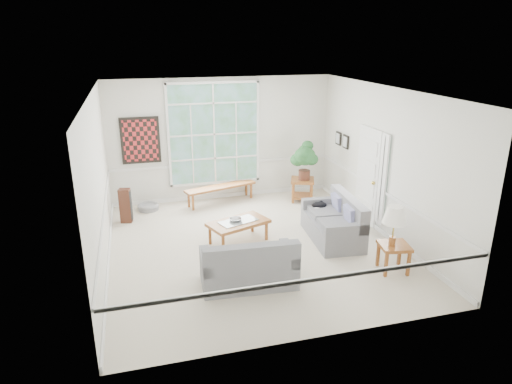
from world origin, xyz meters
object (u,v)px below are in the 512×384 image
loveseat_front (248,261)px  side_table (393,258)px  loveseat_right (333,219)px  coffee_table (238,232)px  end_table (302,190)px

loveseat_front → side_table: loveseat_front is taller
loveseat_right → coffee_table: loveseat_right is taller
loveseat_front → side_table: 2.56m
loveseat_front → coffee_table: (0.21, 1.63, -0.20)m
loveseat_front → side_table: size_ratio=3.07×
loveseat_front → loveseat_right: bearing=35.3°
loveseat_right → loveseat_front: size_ratio=1.06×
loveseat_right → side_table: size_ratio=3.25×
loveseat_front → end_table: bearing=61.1°
end_table → loveseat_right: bearing=-95.7°
loveseat_right → side_table: 1.59m
coffee_table → side_table: bearing=-59.2°
loveseat_right → loveseat_front: bearing=-143.8°
side_table → coffee_table: bearing=141.3°
loveseat_front → end_table: size_ratio=2.76×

